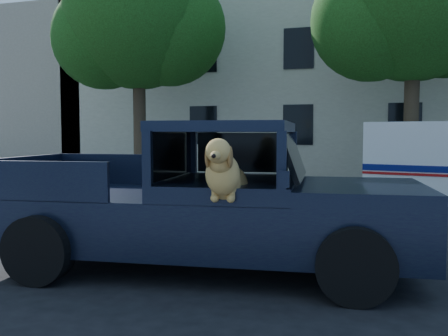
% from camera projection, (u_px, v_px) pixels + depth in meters
% --- Properties ---
extents(ground, '(120.00, 120.00, 0.00)m').
position_uv_depth(ground, '(89.00, 258.00, 7.42)').
color(ground, black).
rests_on(ground, ground).
extents(far_sidewalk, '(60.00, 4.00, 0.15)m').
position_uv_depth(far_sidewalk, '(246.00, 188.00, 16.18)').
color(far_sidewalk, gray).
rests_on(far_sidewalk, ground).
extents(lane_stripes, '(21.60, 0.14, 0.01)m').
position_uv_depth(lane_stripes, '(269.00, 225.00, 10.07)').
color(lane_stripes, silver).
rests_on(lane_stripes, ground).
extents(street_tree_left, '(6.00, 5.20, 8.60)m').
position_uv_depth(street_tree_left, '(140.00, 23.00, 17.37)').
color(street_tree_left, '#332619').
rests_on(street_tree_left, ground).
extents(street_tree_mid, '(6.00, 5.20, 8.60)m').
position_uv_depth(street_tree_mid, '(415.00, 3.00, 14.70)').
color(street_tree_mid, '#332619').
rests_on(street_tree_mid, ground).
extents(building_main, '(26.00, 6.00, 9.00)m').
position_uv_depth(building_main, '(354.00, 73.00, 21.94)').
color(building_main, beige).
rests_on(building_main, ground).
extents(building_left, '(12.00, 6.00, 8.00)m').
position_uv_depth(building_left, '(15.00, 94.00, 27.30)').
color(building_left, tan).
rests_on(building_left, ground).
extents(pickup_truck, '(5.81, 3.06, 2.01)m').
position_uv_depth(pickup_truck, '(201.00, 220.00, 6.80)').
color(pickup_truck, black).
rests_on(pickup_truck, ground).
extents(mail_truck, '(4.27, 2.79, 2.17)m').
position_uv_depth(mail_truck, '(441.00, 167.00, 13.47)').
color(mail_truck, silver).
rests_on(mail_truck, ground).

